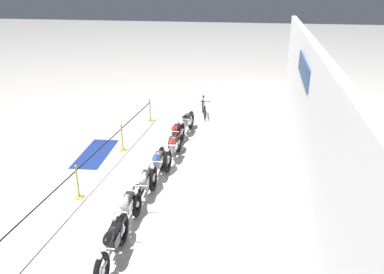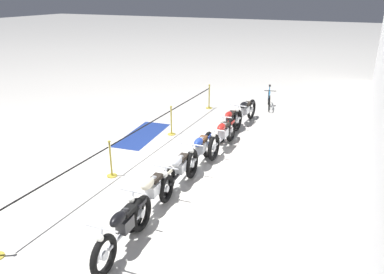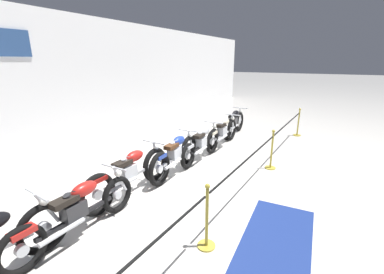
% 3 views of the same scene
% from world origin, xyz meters
% --- Properties ---
extents(ground_plane, '(120.00, 120.00, 0.00)m').
position_xyz_m(ground_plane, '(0.00, 0.00, 0.00)').
color(ground_plane, silver).
extents(motorcycle_black_0, '(2.32, 0.62, 0.97)m').
position_xyz_m(motorcycle_black_0, '(-3.98, 0.63, 0.49)').
color(motorcycle_black_0, black).
rests_on(motorcycle_black_0, ground).
extents(motorcycle_red_1, '(2.38, 0.62, 0.92)m').
position_xyz_m(motorcycle_red_1, '(-2.75, 0.47, 0.46)').
color(motorcycle_red_1, black).
rests_on(motorcycle_red_1, ground).
extents(motorcycle_red_2, '(2.45, 0.62, 0.98)m').
position_xyz_m(motorcycle_red_2, '(-1.35, 0.73, 0.49)').
color(motorcycle_red_2, black).
rests_on(motorcycle_red_2, ground).
extents(motorcycle_blue_3, '(2.24, 0.62, 0.97)m').
position_xyz_m(motorcycle_blue_3, '(0.05, 0.56, 0.49)').
color(motorcycle_blue_3, black).
rests_on(motorcycle_blue_3, ground).
extents(motorcycle_silver_4, '(2.38, 0.62, 0.92)m').
position_xyz_m(motorcycle_silver_4, '(1.33, 0.54, 0.45)').
color(motorcycle_silver_4, black).
rests_on(motorcycle_silver_4, ground).
extents(motorcycle_cream_5, '(2.36, 0.62, 0.94)m').
position_xyz_m(motorcycle_cream_5, '(2.66, 0.51, 0.47)').
color(motorcycle_cream_5, black).
rests_on(motorcycle_cream_5, ground).
extents(motorcycle_black_6, '(2.20, 0.62, 0.96)m').
position_xyz_m(motorcycle_black_6, '(4.08, 0.72, 0.48)').
color(motorcycle_black_6, black).
rests_on(motorcycle_black_6, ground).
extents(bicycle, '(1.65, 0.59, 0.94)m').
position_xyz_m(bicycle, '(-6.56, 0.94, 0.37)').
color(bicycle, black).
rests_on(bicycle, ground).
extents(stanchion_far_left, '(10.74, 0.28, 1.05)m').
position_xyz_m(stanchion_far_left, '(-1.48, -1.38, 0.74)').
color(stanchion_far_left, gold).
rests_on(stanchion_far_left, ground).
extents(stanchion_mid_left, '(0.28, 0.28, 1.05)m').
position_xyz_m(stanchion_mid_left, '(-1.89, -1.38, 0.36)').
color(stanchion_mid_left, gold).
rests_on(stanchion_mid_left, ground).
extents(stanchion_mid_right, '(0.28, 0.28, 1.05)m').
position_xyz_m(stanchion_mid_right, '(1.62, -1.38, 0.36)').
color(stanchion_mid_right, gold).
rests_on(stanchion_mid_right, ground).
extents(floor_banner, '(2.78, 1.30, 0.01)m').
position_xyz_m(floor_banner, '(-1.42, -2.28, 0.00)').
color(floor_banner, navy).
rests_on(floor_banner, ground).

